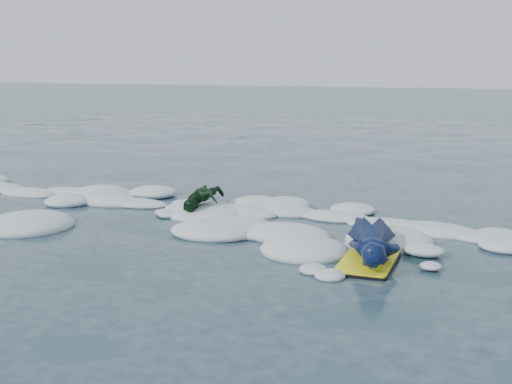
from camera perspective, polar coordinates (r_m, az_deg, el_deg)
ground at (r=8.77m, az=-3.91°, el=-4.13°), size 120.00×120.00×0.00m
foam_band at (r=9.68m, az=-1.25°, el=-2.63°), size 12.00×3.10×0.30m
prone_woman_unit at (r=7.80m, az=10.29°, el=-4.53°), size 0.99×1.78×0.44m
prone_child_unit at (r=10.15m, az=-4.74°, el=-0.78°), size 0.60×1.12×0.42m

